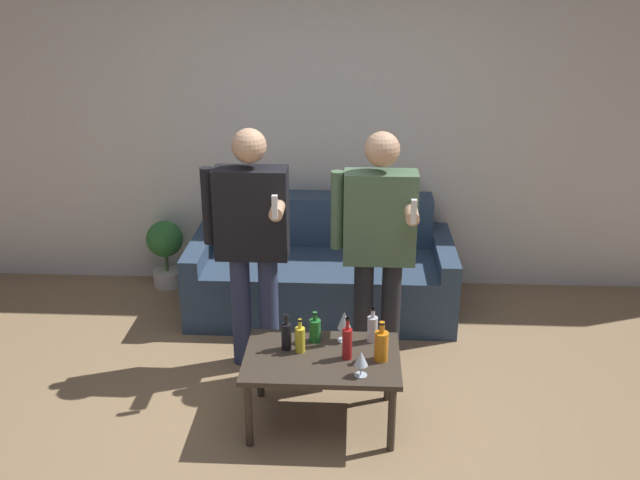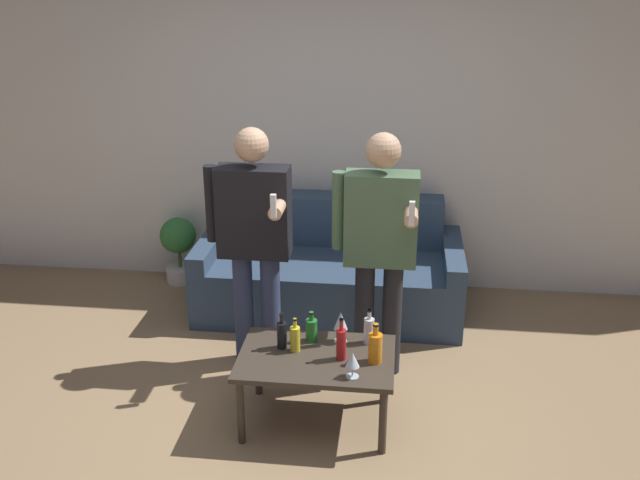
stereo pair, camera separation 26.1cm
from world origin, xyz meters
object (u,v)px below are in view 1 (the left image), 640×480
couch (322,271)px  person_standing_right (378,238)px  coffee_table (322,364)px  person_standing_left (251,234)px  bottle_orange (315,330)px

couch → person_standing_right: bearing=-66.4°
coffee_table → person_standing_left: person_standing_left is taller
person_standing_left → person_standing_right: 0.80m
bottle_orange → person_standing_right: size_ratio=0.12×
coffee_table → person_standing_right: size_ratio=0.55×
bottle_orange → person_standing_left: size_ratio=0.12×
person_standing_right → bottle_orange: bearing=-130.6°
bottle_orange → person_standing_left: (-0.43, 0.47, 0.41)m
coffee_table → person_standing_right: person_standing_right is taller
couch → coffee_table: couch is taller
person_standing_left → person_standing_right: bearing=-2.5°
person_standing_left → person_standing_right: (0.79, -0.03, 0.00)m
person_standing_left → couch: bearing=64.9°
coffee_table → person_standing_right: (0.32, 0.60, 0.54)m
couch → bottle_orange: bearing=-89.0°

